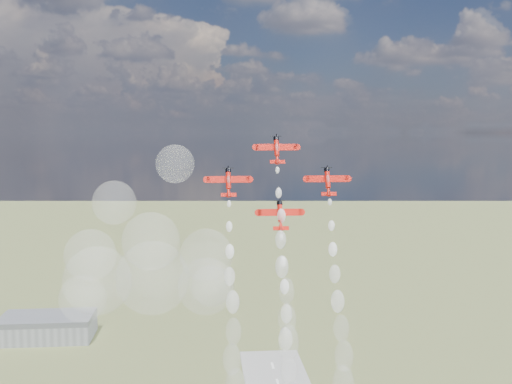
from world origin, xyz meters
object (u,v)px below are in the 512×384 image
at_px(hangar, 47,327).
at_px(plane_slot, 280,215).
at_px(plane_right, 328,181).
at_px(plane_lead, 277,149).
at_px(plane_left, 228,182).

xyz_separation_m(hangar, plane_slot, (106.94, -176.86, 85.66)).
relative_size(hangar, plane_right, 4.36).
height_order(plane_lead, plane_right, plane_lead).
bearing_deg(plane_lead, plane_right, -16.78).
distance_m(hangar, plane_right, 230.66).
height_order(hangar, plane_slot, plane_slot).
bearing_deg(plane_slot, plane_right, 16.78).
relative_size(plane_lead, plane_left, 1.00).
height_order(hangar, plane_right, plane_right).
xyz_separation_m(plane_lead, plane_slot, (0.00, -8.07, -16.91)).
distance_m(hangar, plane_slot, 223.73).
xyz_separation_m(hangar, plane_left, (93.56, -172.83, 94.11)).
height_order(plane_lead, plane_slot, plane_lead).
relative_size(plane_lead, plane_right, 1.00).
height_order(plane_lead, plane_left, plane_lead).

